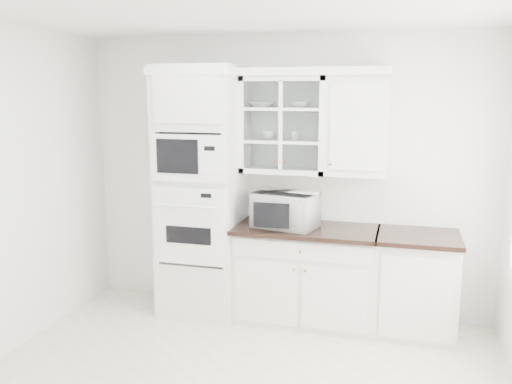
% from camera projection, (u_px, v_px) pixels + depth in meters
% --- Properties ---
extents(room_shell, '(4.00, 3.50, 2.70)m').
position_uv_depth(room_shell, '(247.00, 143.00, 3.99)').
color(room_shell, white).
rests_on(room_shell, ground).
extents(oven_column, '(0.76, 0.68, 2.40)m').
position_uv_depth(oven_column, '(201.00, 192.00, 5.23)').
color(oven_column, silver).
rests_on(oven_column, ground).
extents(base_cabinet_run, '(1.32, 0.67, 0.92)m').
position_uv_depth(base_cabinet_run, '(306.00, 274.00, 5.12)').
color(base_cabinet_run, silver).
rests_on(base_cabinet_run, ground).
extents(extra_base_cabinet, '(0.72, 0.67, 0.92)m').
position_uv_depth(extra_base_cabinet, '(416.00, 283.00, 4.86)').
color(extra_base_cabinet, silver).
rests_on(extra_base_cabinet, ground).
extents(upper_cabinet_glass, '(0.80, 0.33, 0.90)m').
position_uv_depth(upper_cabinet_glass, '(285.00, 125.00, 5.06)').
color(upper_cabinet_glass, silver).
rests_on(upper_cabinet_glass, room_shell).
extents(upper_cabinet_solid, '(0.55, 0.33, 0.90)m').
position_uv_depth(upper_cabinet_solid, '(358.00, 126.00, 4.89)').
color(upper_cabinet_solid, silver).
rests_on(upper_cabinet_solid, room_shell).
extents(crown_molding, '(2.14, 0.38, 0.07)m').
position_uv_depth(crown_molding, '(273.00, 72.00, 4.98)').
color(crown_molding, white).
rests_on(crown_molding, room_shell).
extents(countertop_microwave, '(0.64, 0.57, 0.32)m').
position_uv_depth(countertop_microwave, '(286.00, 209.00, 5.02)').
color(countertop_microwave, white).
rests_on(countertop_microwave, base_cabinet_run).
extents(bowl_a, '(0.26, 0.26, 0.05)m').
position_uv_depth(bowl_a, '(262.00, 105.00, 5.09)').
color(bowl_a, white).
rests_on(bowl_a, upper_cabinet_glass).
extents(bowl_b, '(0.24, 0.24, 0.06)m').
position_uv_depth(bowl_b, '(300.00, 105.00, 5.00)').
color(bowl_b, white).
rests_on(bowl_b, upper_cabinet_glass).
extents(cup_a, '(0.14, 0.14, 0.09)m').
position_uv_depth(cup_a, '(268.00, 135.00, 5.12)').
color(cup_a, white).
rests_on(cup_a, upper_cabinet_glass).
extents(cup_b, '(0.11, 0.11, 0.09)m').
position_uv_depth(cup_b, '(294.00, 135.00, 5.06)').
color(cup_b, white).
rests_on(cup_b, upper_cabinet_glass).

